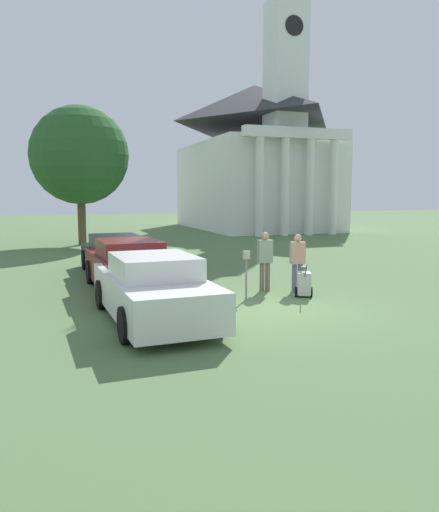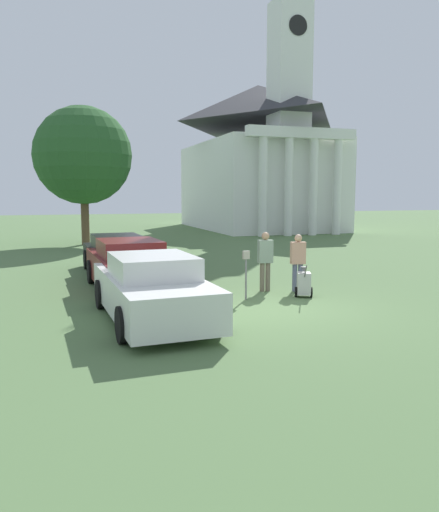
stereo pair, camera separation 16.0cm
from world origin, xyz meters
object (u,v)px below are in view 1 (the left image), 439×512
(parking_meter, at_px, (246,266))
(equipment_cart, at_px, (304,283))
(parked_car_black, at_px, (115,256))
(person_supervisor, at_px, (298,259))
(parked_car_maroon, at_px, (128,266))
(church, at_px, (256,153))
(person_worker, at_px, (265,258))
(parked_car_white, at_px, (153,289))

(parking_meter, relative_size, equipment_cart, 1.33)
(parked_car_black, bearing_deg, person_supervisor, -48.95)
(parked_car_maroon, height_order, parking_meter, parked_car_maroon)
(equipment_cart, relative_size, church, 0.04)
(person_worker, distance_m, person_supervisor, 0.95)
(parking_meter, bearing_deg, parked_car_maroon, 140.80)
(parked_car_black, distance_m, parking_meter, 6.16)
(parked_car_white, height_order, parked_car_maroon, parked_car_maroon)
(person_worker, distance_m, church, 27.08)
(parked_car_white, relative_size, person_supervisor, 3.06)
(parked_car_white, distance_m, parked_car_black, 6.86)
(parking_meter, relative_size, church, 0.06)
(equipment_cart, bearing_deg, church, 92.99)
(parked_car_maroon, bearing_deg, parked_car_black, 87.23)
(person_supervisor, xyz_separation_m, equipment_cart, (-0.22, -0.81, -0.56))
(parking_meter, bearing_deg, parked_car_black, 117.05)
(person_worker, bearing_deg, parking_meter, 49.11)
(parking_meter, height_order, person_supervisor, person_supervisor)
(parking_meter, relative_size, person_worker, 0.76)
(parked_car_black, relative_size, church, 0.22)
(parked_car_black, relative_size, person_worker, 2.90)
(parked_car_white, bearing_deg, parked_car_black, 87.23)
(parked_car_black, xyz_separation_m, person_worker, (3.75, -4.55, 0.32))
(parked_car_maroon, height_order, parked_car_black, parked_car_maroon)
(parked_car_black, bearing_deg, church, 52.72)
(parked_car_white, height_order, parked_car_black, parked_car_white)
(parking_meter, bearing_deg, church, 66.71)
(parked_car_maroon, distance_m, person_worker, 4.00)
(parked_car_white, height_order, equipment_cart, parked_car_white)
(parked_car_white, relative_size, person_worker, 2.95)
(parked_car_white, xyz_separation_m, equipment_cart, (4.44, 1.20, -0.32))
(person_supervisor, relative_size, equipment_cart, 1.67)
(equipment_cart, height_order, church, church)
(church, bearing_deg, person_worker, -112.19)
(parking_meter, bearing_deg, person_supervisor, 18.74)
(parked_car_black, bearing_deg, parked_car_maroon, -92.77)
(church, bearing_deg, parked_car_black, -124.51)
(equipment_cart, xyz_separation_m, church, (9.36, 25.73, 5.73))
(parked_car_black, height_order, equipment_cart, parked_car_black)
(equipment_cart, bearing_deg, parking_meter, -163.23)
(parked_car_black, height_order, church, church)
(parking_meter, bearing_deg, equipment_cart, -6.22)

